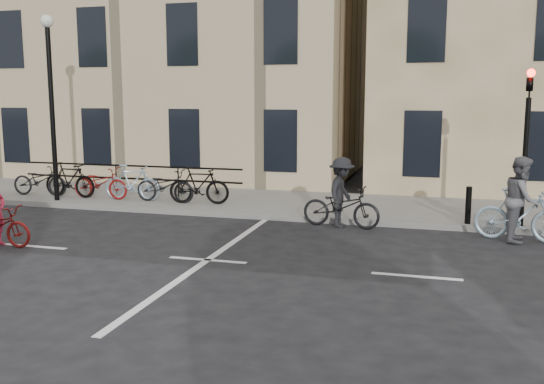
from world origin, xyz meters
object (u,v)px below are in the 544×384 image
(traffic_light, at_px, (527,128))
(lamp_post, at_px, (51,85))
(cyclist_grey, at_px, (521,207))
(cyclist_dark, at_px, (341,200))

(traffic_light, distance_m, lamp_post, 12.74)
(traffic_light, xyz_separation_m, cyclist_grey, (-0.14, -1.00, -1.69))
(traffic_light, height_order, lamp_post, lamp_post)
(lamp_post, distance_m, cyclist_dark, 9.00)
(cyclist_dark, bearing_deg, cyclist_grey, -87.53)
(traffic_light, height_order, cyclist_dark, traffic_light)
(traffic_light, bearing_deg, lamp_post, 179.73)
(traffic_light, height_order, cyclist_grey, traffic_light)
(traffic_light, relative_size, cyclist_dark, 1.94)
(lamp_post, bearing_deg, cyclist_grey, -4.81)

